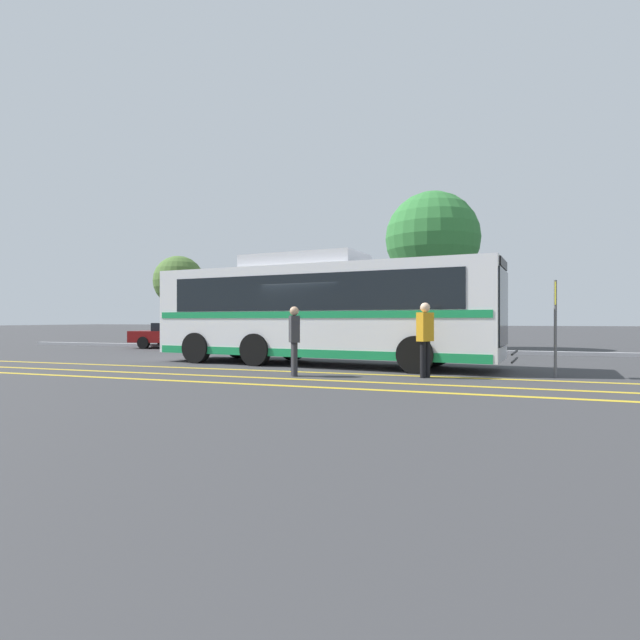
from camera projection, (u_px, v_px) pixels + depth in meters
name	position (u px, v px, depth m)	size (l,w,h in m)	color
ground_plane	(311.00, 365.00, 15.62)	(220.00, 220.00, 0.00)	#38383A
lane_strip_0	(294.00, 372.00, 13.65)	(0.20, 30.89, 0.01)	gold
lane_strip_1	(270.00, 378.00, 12.14)	(0.20, 30.89, 0.01)	gold
lane_strip_2	(248.00, 384.00, 11.01)	(0.20, 30.89, 0.01)	gold
curb_strip	(370.00, 350.00, 22.44)	(38.89, 0.36, 0.15)	#99999E
transit_bus	(320.00, 309.00, 15.73)	(11.39, 3.80, 3.49)	silver
parked_car_0	(179.00, 335.00, 24.77)	(4.84, 2.19, 1.27)	maroon
parked_car_1	(302.00, 334.00, 22.64)	(4.23, 2.20, 1.51)	maroon
pedestrian_0	(425.00, 334.00, 12.24)	(0.41, 0.47, 1.85)	black
pedestrian_1	(294.00, 336.00, 12.59)	(0.41, 0.47, 1.76)	#2D2D33
bus_stop_sign	(555.00, 316.00, 12.26)	(0.08, 0.40, 2.40)	#59595E
tree_0	(432.00, 239.00, 24.52)	(4.60, 4.60, 7.72)	#513823
tree_1	(179.00, 281.00, 30.20)	(3.03, 3.03, 5.29)	#513823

